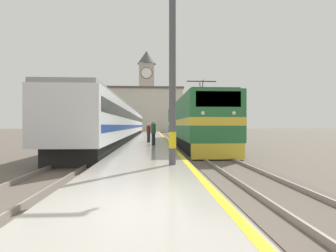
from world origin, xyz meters
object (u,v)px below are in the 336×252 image
(locomotive_train, at_px, (191,123))
(person_on_platform, at_px, (149,133))
(catenary_mast, at_px, (175,47))
(second_waiting_passenger, at_px, (153,132))
(clock_tower, at_px, (147,88))
(passenger_train, at_px, (123,124))

(locomotive_train, relative_size, person_on_platform, 11.85)
(locomotive_train, height_order, catenary_mast, catenary_mast)
(second_waiting_passenger, bearing_deg, clock_tower, 91.73)
(locomotive_train, relative_size, passenger_train, 0.44)
(passenger_train, relative_size, second_waiting_passenger, 23.91)
(catenary_mast, bearing_deg, second_waiting_passenger, 94.73)
(catenary_mast, height_order, person_on_platform, catenary_mast)
(passenger_train, height_order, person_on_platform, passenger_train)
(locomotive_train, relative_size, catenary_mast, 2.19)
(locomotive_train, height_order, clock_tower, clock_tower)
(locomotive_train, bearing_deg, second_waiting_passenger, -134.24)
(passenger_train, height_order, catenary_mast, catenary_mast)
(locomotive_train, height_order, second_waiting_passenger, locomotive_train)
(passenger_train, bearing_deg, clock_tower, 88.09)
(locomotive_train, xyz_separation_m, catenary_mast, (-2.50, -12.77, 2.70))
(catenary_mast, xyz_separation_m, second_waiting_passenger, (-0.78, 9.40, -3.36))
(person_on_platform, height_order, second_waiting_passenger, second_waiting_passenger)
(clock_tower, bearing_deg, person_on_platform, -88.56)
(locomotive_train, height_order, person_on_platform, locomotive_train)
(catenary_mast, distance_m, clock_tower, 73.29)
(catenary_mast, height_order, clock_tower, clock_tower)
(locomotive_train, relative_size, clock_tower, 0.74)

